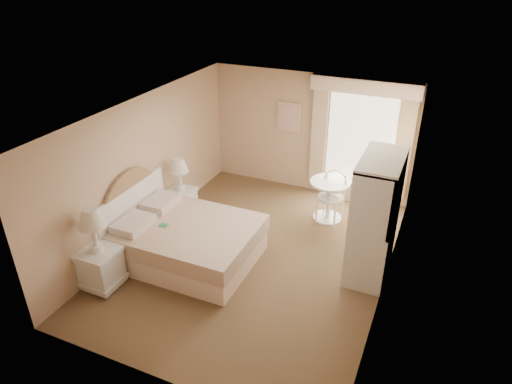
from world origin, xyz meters
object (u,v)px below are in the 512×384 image
at_px(round_table, 329,194).
at_px(cafe_chair, 332,193).
at_px(bed, 182,238).
at_px(nightstand_far, 181,195).
at_px(armoire, 374,227).
at_px(nightstand_near, 99,259).

xyz_separation_m(round_table, cafe_chair, (0.06, -0.01, 0.05)).
relative_size(bed, nightstand_far, 1.87).
distance_m(round_table, cafe_chair, 0.08).
bearing_deg(bed, armoire, 16.91).
bearing_deg(bed, nightstand_near, -122.76).
bearing_deg(armoire, nightstand_far, 175.77).
bearing_deg(round_table, nightstand_near, -128.09).
distance_m(bed, nightstand_far, 1.37).
distance_m(nightstand_far, armoire, 3.68).
distance_m(nightstand_far, round_table, 2.81).
relative_size(nightstand_near, cafe_chair, 1.34).
distance_m(nightstand_near, round_table, 4.22).
xyz_separation_m(bed, cafe_chair, (1.94, 2.18, 0.21)).
distance_m(cafe_chair, armoire, 1.64).
bearing_deg(bed, cafe_chair, 48.36).
bearing_deg(cafe_chair, round_table, 176.04).
height_order(round_table, cafe_chair, cafe_chair).
relative_size(nightstand_far, armoire, 0.60).
bearing_deg(armoire, nightstand_near, -151.10).
height_order(nightstand_near, cafe_chair, nightstand_near).
xyz_separation_m(nightstand_far, round_table, (2.61, 1.04, 0.08)).
bearing_deg(armoire, cafe_chair, 127.35).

